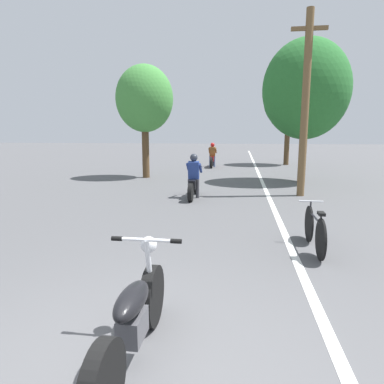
{
  "coord_description": "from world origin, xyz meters",
  "views": [
    {
      "loc": [
        0.95,
        -2.55,
        2.09
      ],
      "look_at": [
        0.01,
        4.13,
        0.9
      ],
      "focal_mm": 32.0,
      "sensor_mm": 36.0,
      "label": 1
    }
  ],
  "objects": [
    {
      "name": "utility_pole",
      "position": [
        2.97,
        9.02,
        3.0
      ],
      "size": [
        1.1,
        0.24,
        5.82
      ],
      "color": "brown",
      "rests_on": "ground"
    },
    {
      "name": "motorcycle_rider_far",
      "position": [
        -0.7,
        18.04,
        0.55
      ],
      "size": [
        0.5,
        2.18,
        1.45
      ],
      "color": "black",
      "rests_on": "ground"
    },
    {
      "name": "roadside_tree_left",
      "position": [
        -3.35,
        12.77,
        3.52
      ],
      "size": [
        2.58,
        2.32,
        5.04
      ],
      "color": "#513A23",
      "rests_on": "ground"
    },
    {
      "name": "ground_plane",
      "position": [
        0.0,
        0.0,
        0.0
      ],
      "size": [
        120.0,
        120.0,
        0.0
      ],
      "primitive_type": "plane",
      "color": "#515154"
    },
    {
      "name": "motorcycle_foreground",
      "position": [
        0.04,
        0.16,
        0.43
      ],
      "size": [
        0.72,
        2.03,
        1.05
      ],
      "color": "black",
      "rests_on": "ground"
    },
    {
      "name": "bicycle_parked",
      "position": [
        2.29,
        3.56,
        0.37
      ],
      "size": [
        0.44,
        1.69,
        0.81
      ],
      "color": "black",
      "rests_on": "ground"
    },
    {
      "name": "motorcycle_rider_lead",
      "position": [
        -0.5,
        8.2,
        0.54
      ],
      "size": [
        0.5,
        1.97,
        1.41
      ],
      "color": "black",
      "rests_on": "ground"
    },
    {
      "name": "roadside_tree_right_near",
      "position": [
        3.53,
        12.27,
        3.78
      ],
      "size": [
        3.49,
        3.14,
        5.8
      ],
      "color": "#513A23",
      "rests_on": "ground"
    },
    {
      "name": "lane_stripe_edge",
      "position": [
        1.91,
        12.13,
        0.0
      ],
      "size": [
        0.14,
        48.0,
        0.01
      ],
      "primitive_type": "cube",
      "color": "white",
      "rests_on": "ground"
    },
    {
      "name": "roadside_tree_right_far",
      "position": [
        3.9,
        20.09,
        4.08
      ],
      "size": [
        3.13,
        2.82,
        5.9
      ],
      "color": "#513A23",
      "rests_on": "ground"
    }
  ]
}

